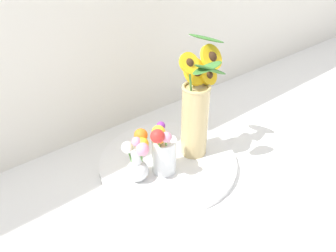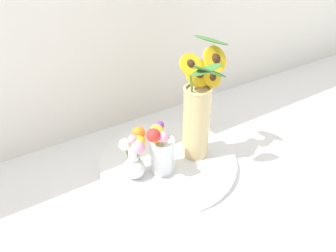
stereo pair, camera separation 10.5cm
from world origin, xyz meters
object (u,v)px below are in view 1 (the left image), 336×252
(serving_tray, at_px, (168,162))
(vase_small_center, at_px, (163,150))
(vase_bulb_right, at_px, (138,158))
(mason_jar_sunflowers, at_px, (196,110))

(serving_tray, distance_m, vase_small_center, 0.12)
(serving_tray, xyz_separation_m, vase_small_center, (-0.05, -0.04, 0.10))
(vase_bulb_right, bearing_deg, vase_small_center, -14.74)
(mason_jar_sunflowers, height_order, vase_bulb_right, mason_jar_sunflowers)
(mason_jar_sunflowers, height_order, vase_small_center, mason_jar_sunflowers)
(mason_jar_sunflowers, distance_m, vase_small_center, 0.18)
(vase_small_center, bearing_deg, serving_tray, 36.43)
(vase_small_center, bearing_deg, mason_jar_sunflowers, 5.65)
(vase_small_center, distance_m, vase_bulb_right, 0.09)
(vase_small_center, bearing_deg, vase_bulb_right, 165.26)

